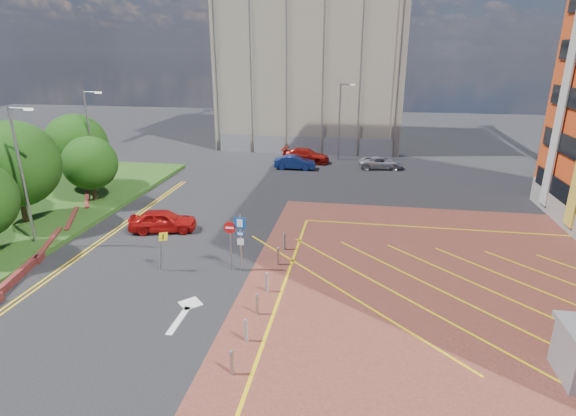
% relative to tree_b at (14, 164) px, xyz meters
% --- Properties ---
extents(ground, '(140.00, 140.00, 0.00)m').
position_rel_tree_b_xyz_m(ground, '(15.50, -5.00, -4.24)').
color(ground, black).
rests_on(ground, ground).
extents(forecourt, '(26.00, 26.00, 0.02)m').
position_rel_tree_b_xyz_m(forecourt, '(29.50, -5.00, -4.23)').
color(forecourt, brown).
rests_on(forecourt, ground).
extents(grass_bed, '(14.00, 32.00, 0.30)m').
position_rel_tree_b_xyz_m(grass_bed, '(-2.50, 1.00, -4.09)').
color(grass_bed, '#264416').
rests_on(grass_bed, ground).
extents(retaining_wall, '(6.06, 20.33, 0.40)m').
position_rel_tree_b_xyz_m(retaining_wall, '(3.70, -3.00, -4.04)').
color(retaining_wall, maroon).
rests_on(retaining_wall, ground).
extents(tree_b, '(5.60, 5.60, 6.74)m').
position_rel_tree_b_xyz_m(tree_b, '(0.00, 0.00, 0.00)').
color(tree_b, '#3D2B1C').
rests_on(tree_b, grass_bed).
extents(tree_c, '(4.00, 4.00, 4.90)m').
position_rel_tree_b_xyz_m(tree_c, '(2.00, 5.00, -1.04)').
color(tree_c, '#3D2B1C').
rests_on(tree_c, grass_bed).
extents(tree_d, '(5.00, 5.00, 6.08)m').
position_rel_tree_b_xyz_m(tree_d, '(-1.00, 8.00, -0.37)').
color(tree_d, '#3D2B1C').
rests_on(tree_d, grass_bed).
extents(lamp_left_near, '(1.53, 0.16, 8.00)m').
position_rel_tree_b_xyz_m(lamp_left_near, '(3.08, -3.00, 0.42)').
color(lamp_left_near, '#9EA0A8').
rests_on(lamp_left_near, grass_bed).
extents(lamp_left_far, '(1.53, 0.16, 8.00)m').
position_rel_tree_b_xyz_m(lamp_left_far, '(1.08, 7.00, 0.42)').
color(lamp_left_far, '#9EA0A8').
rests_on(lamp_left_far, grass_bed).
extents(lamp_back, '(1.53, 0.16, 8.00)m').
position_rel_tree_b_xyz_m(lamp_back, '(19.58, 23.00, 0.12)').
color(lamp_back, '#9EA0A8').
rests_on(lamp_back, ground).
extents(sign_cluster, '(1.17, 0.12, 3.20)m').
position_rel_tree_b_xyz_m(sign_cluster, '(15.80, -4.02, -2.28)').
color(sign_cluster, '#9EA0A8').
rests_on(sign_cluster, ground).
extents(warning_sign, '(0.59, 0.38, 2.25)m').
position_rel_tree_b_xyz_m(warning_sign, '(11.92, -4.70, -2.81)').
color(warning_sign, '#9EA0A8').
rests_on(warning_sign, ground).
extents(bollard_row, '(0.14, 11.14, 0.90)m').
position_rel_tree_b_xyz_m(bollard_row, '(17.80, -6.67, -3.77)').
color(bollard_row, '#9EA0A8').
rests_on(bollard_row, forecourt).
extents(construction_building, '(21.20, 19.20, 22.00)m').
position_rel_tree_b_xyz_m(construction_building, '(15.50, 35.00, 6.76)').
color(construction_building, '#9E9782').
rests_on(construction_building, ground).
extents(construction_fence, '(21.60, 0.06, 2.00)m').
position_rel_tree_b_xyz_m(construction_fence, '(16.50, 25.00, -3.24)').
color(construction_fence, gray).
rests_on(construction_fence, ground).
extents(car_red_left, '(4.54, 2.67, 1.45)m').
position_rel_tree_b_xyz_m(car_red_left, '(9.52, 0.60, -3.51)').
color(car_red_left, '#B3110F').
rests_on(car_red_left, ground).
extents(car_blue_back, '(4.06, 1.45, 1.33)m').
position_rel_tree_b_xyz_m(car_blue_back, '(15.52, 18.14, -3.57)').
color(car_blue_back, navy).
rests_on(car_blue_back, ground).
extents(car_red_back, '(5.25, 2.83, 1.45)m').
position_rel_tree_b_xyz_m(car_red_back, '(16.22, 21.18, -3.51)').
color(car_red_back, '#B0160F').
rests_on(car_red_back, ground).
extents(car_silver_back, '(4.50, 2.45, 1.20)m').
position_rel_tree_b_xyz_m(car_silver_back, '(23.90, 19.75, -3.64)').
color(car_silver_back, silver).
rests_on(car_silver_back, ground).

